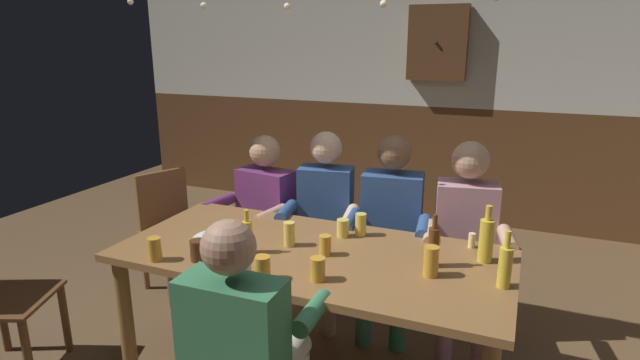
# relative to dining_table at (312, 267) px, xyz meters

# --- Properties ---
(back_wall_upper) EXTENTS (6.77, 0.12, 1.19)m
(back_wall_upper) POSITION_rel_dining_table_xyz_m (0.00, 2.93, 1.10)
(back_wall_upper) COLOR beige
(back_wall_wainscot) EXTENTS (6.77, 0.12, 1.17)m
(back_wall_wainscot) POSITION_rel_dining_table_xyz_m (0.00, 2.93, -0.08)
(back_wall_wainscot) COLOR brown
(back_wall_wainscot) RESTS_ON ground_plane
(dining_table) EXTENTS (2.04, 0.94, 0.75)m
(dining_table) POSITION_rel_dining_table_xyz_m (0.00, 0.00, 0.00)
(dining_table) COLOR brown
(dining_table) RESTS_ON ground_plane
(person_0) EXTENTS (0.58, 0.56, 1.19)m
(person_0) POSITION_rel_dining_table_xyz_m (-0.70, 0.69, -0.00)
(person_0) COLOR #6B2D66
(person_0) RESTS_ON ground_plane
(person_1) EXTENTS (0.53, 0.56, 1.24)m
(person_1) POSITION_rel_dining_table_xyz_m (-0.21, 0.69, 0.02)
(person_1) COLOR #2D4C84
(person_1) RESTS_ON ground_plane
(person_2) EXTENTS (0.55, 0.57, 1.25)m
(person_2) POSITION_rel_dining_table_xyz_m (0.24, 0.70, 0.03)
(person_2) COLOR #2D4C84
(person_2) RESTS_ON ground_plane
(person_3) EXTENTS (0.54, 0.58, 1.25)m
(person_3) POSITION_rel_dining_table_xyz_m (0.70, 0.69, 0.03)
(person_3) COLOR #B78493
(person_3) RESTS_ON ground_plane
(person_4) EXTENTS (0.56, 0.53, 1.19)m
(person_4) POSITION_rel_dining_table_xyz_m (-0.00, -0.69, -0.01)
(person_4) COLOR #33724C
(person_4) RESTS_ON ground_plane
(chair_empty_near_left) EXTENTS (0.58, 0.58, 0.88)m
(chair_empty_near_left) POSITION_rel_dining_table_xyz_m (-1.39, 0.59, -0.19)
(chair_empty_near_left) COLOR brown
(chair_empty_near_left) RESTS_ON ground_plane
(table_candle) EXTENTS (0.04, 0.04, 0.08)m
(table_candle) POSITION_rel_dining_table_xyz_m (0.77, 0.37, 0.13)
(table_candle) COLOR #F9E08C
(table_candle) RESTS_ON dining_table
(condiment_caddy) EXTENTS (0.14, 0.10, 0.05)m
(condiment_caddy) POSITION_rel_dining_table_xyz_m (-0.23, -0.40, 0.12)
(condiment_caddy) COLOR #B2B7BC
(condiment_caddy) RESTS_ON dining_table
(plate_0) EXTENTS (0.27, 0.27, 0.01)m
(plate_0) POSITION_rel_dining_table_xyz_m (-0.54, -0.06, 0.10)
(plate_0) COLOR white
(plate_0) RESTS_ON dining_table
(bottle_0) EXTENTS (0.05, 0.05, 0.23)m
(bottle_0) POSITION_rel_dining_table_xyz_m (-0.30, -0.14, 0.19)
(bottle_0) COLOR gold
(bottle_0) RESTS_ON dining_table
(bottle_1) EXTENTS (0.05, 0.05, 0.27)m
(bottle_1) POSITION_rel_dining_table_xyz_m (0.62, 0.06, 0.20)
(bottle_1) COLOR #593314
(bottle_1) RESTS_ON dining_table
(bottle_2) EXTENTS (0.07, 0.07, 0.29)m
(bottle_2) POSITION_rel_dining_table_xyz_m (0.85, 0.22, 0.21)
(bottle_2) COLOR gold
(bottle_2) RESTS_ON dining_table
(bottle_3) EXTENTS (0.06, 0.06, 0.27)m
(bottle_3) POSITION_rel_dining_table_xyz_m (0.95, -0.03, 0.20)
(bottle_3) COLOR gold
(bottle_3) RESTS_ON dining_table
(pint_glass_0) EXTENTS (0.07, 0.07, 0.10)m
(pint_glass_0) POSITION_rel_dining_table_xyz_m (0.08, 0.25, 0.14)
(pint_glass_0) COLOR #E5C64C
(pint_glass_0) RESTS_ON dining_table
(pint_glass_1) EXTENTS (0.08, 0.08, 0.11)m
(pint_glass_1) POSITION_rel_dining_table_xyz_m (-0.48, -0.32, 0.15)
(pint_glass_1) COLOR #4C2D19
(pint_glass_1) RESTS_ON dining_table
(pint_glass_2) EXTENTS (0.06, 0.06, 0.13)m
(pint_glass_2) POSITION_rel_dining_table_xyz_m (-0.14, 0.02, 0.16)
(pint_glass_2) COLOR #E5C64C
(pint_glass_2) RESTS_ON dining_table
(pint_glass_3) EXTENTS (0.07, 0.07, 0.11)m
(pint_glass_3) POSITION_rel_dining_table_xyz_m (0.16, -0.29, 0.15)
(pint_glass_3) COLOR gold
(pint_glass_3) RESTS_ON dining_table
(pint_glass_4) EXTENTS (0.07, 0.07, 0.12)m
(pint_glass_4) POSITION_rel_dining_table_xyz_m (-0.68, -0.40, 0.15)
(pint_glass_4) COLOR gold
(pint_glass_4) RESTS_ON dining_table
(pint_glass_5) EXTENTS (0.06, 0.06, 0.13)m
(pint_glass_5) POSITION_rel_dining_table_xyz_m (0.17, 0.31, 0.16)
(pint_glass_5) COLOR #E5C64C
(pint_glass_5) RESTS_ON dining_table
(pint_glass_6) EXTENTS (0.06, 0.06, 0.11)m
(pint_glass_6) POSITION_rel_dining_table_xyz_m (0.08, -0.02, 0.15)
(pint_glass_6) COLOR gold
(pint_glass_6) RESTS_ON dining_table
(pint_glass_7) EXTENTS (0.07, 0.07, 0.15)m
(pint_glass_7) POSITION_rel_dining_table_xyz_m (0.63, -0.05, 0.17)
(pint_glass_7) COLOR gold
(pint_glass_7) RESTS_ON dining_table
(pint_glass_8) EXTENTS (0.08, 0.08, 0.11)m
(pint_glass_8) POSITION_rel_dining_table_xyz_m (-0.08, -0.38, 0.15)
(pint_glass_8) COLOR gold
(pint_glass_8) RESTS_ON dining_table
(wall_dart_cabinet) EXTENTS (0.56, 0.15, 0.70)m
(wall_dart_cabinet) POSITION_rel_dining_table_xyz_m (0.10, 2.80, 1.13)
(wall_dart_cabinet) COLOR brown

